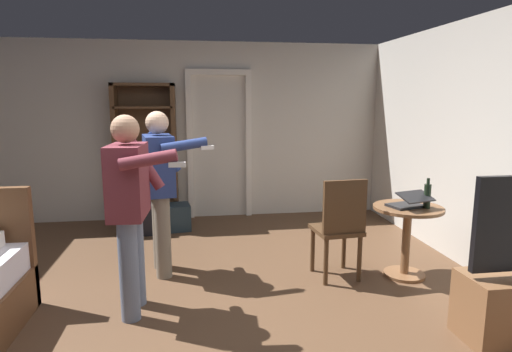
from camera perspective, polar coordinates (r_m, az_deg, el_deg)
name	(u,v)px	position (r m, az deg, el deg)	size (l,w,h in m)	color
ground_plane	(180,320)	(3.62, -10.05, -18.25)	(6.72, 6.72, 0.00)	brown
wall_back	(183,131)	(6.32, -9.68, 5.83)	(6.00, 0.12, 2.51)	beige
doorway_frame	(219,134)	(6.26, -4.89, 5.57)	(0.93, 0.08, 2.13)	white
bookshelf	(146,149)	(6.15, -14.35, 3.48)	(0.84, 0.32, 1.93)	#4C331E
side_table	(407,229)	(4.44, 19.34, -6.67)	(0.66, 0.66, 0.70)	brown
laptop	(409,202)	(4.32, 19.59, -3.30)	(0.40, 0.40, 0.16)	black
bottle_on_table	(427,196)	(4.35, 21.72, -2.41)	(0.06, 0.06, 0.29)	black
wooden_chair	(340,225)	(4.17, 11.02, -6.33)	(0.46, 0.46, 0.99)	#4C331E
person_blue_shirt	(130,201)	(3.52, -16.33, -3.19)	(0.60, 0.64, 1.60)	slate
person_striped_shirt	(160,181)	(4.28, -12.54, -0.67)	(0.69, 0.64, 1.60)	gray
suitcase_dark	(166,218)	(5.83, -11.79, -5.43)	(0.62, 0.33, 0.34)	#1E2D38
suitcase_small	(142,219)	(5.77, -14.86, -5.49)	(0.45, 0.31, 0.39)	black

